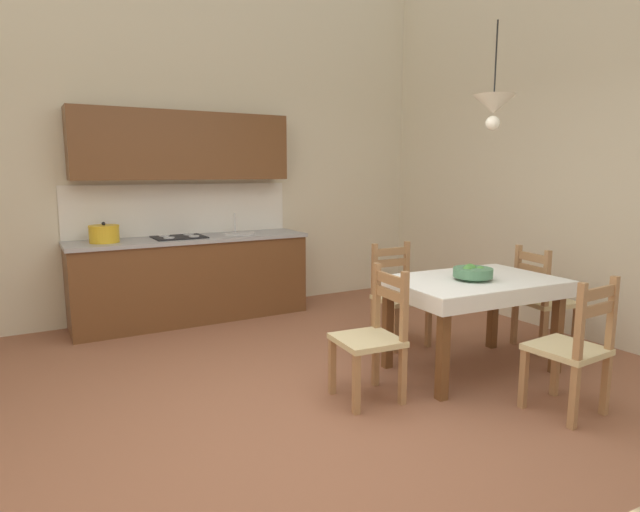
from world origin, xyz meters
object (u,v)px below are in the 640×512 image
at_px(kitchen_cabinetry, 189,241).
at_px(dining_chair_tv_side, 372,338).
at_px(dining_chair_camera_side, 573,349).
at_px(dining_chair_kitchen_side, 399,297).
at_px(dining_table, 473,296).
at_px(fruit_bowl, 473,273).
at_px(pendant_lamp, 494,106).
at_px(dining_chair_window_side, 542,301).

xyz_separation_m(kitchen_cabinetry, dining_chair_tv_side, (0.50, -2.65, -0.41)).
height_order(dining_chair_camera_side, dining_chair_kitchen_side, same).
bearing_deg(dining_chair_tv_side, dining_table, 2.14).
bearing_deg(dining_chair_camera_side, kitchen_cabinetry, 113.09).
height_order(fruit_bowl, pendant_lamp, pendant_lamp).
bearing_deg(pendant_lamp, dining_table, -174.46).
distance_m(dining_chair_kitchen_side, dining_chair_window_side, 1.27).
relative_size(dining_chair_kitchen_side, pendant_lamp, 1.16).
distance_m(kitchen_cabinetry, fruit_bowl, 3.02).
bearing_deg(dining_chair_camera_side, fruit_bowl, 92.89).
bearing_deg(dining_chair_window_side, dining_chair_kitchen_side, 142.85).
bearing_deg(kitchen_cabinetry, pendant_lamp, -57.72).
relative_size(dining_chair_tv_side, dining_chair_window_side, 1.00).
bearing_deg(dining_table, kitchen_cabinetry, 119.87).
height_order(dining_chair_tv_side, dining_chair_window_side, same).
distance_m(dining_chair_tv_side, pendant_lamp, 2.00).
bearing_deg(dining_chair_camera_side, dining_chair_kitchen_side, 92.18).
bearing_deg(kitchen_cabinetry, dining_chair_camera_side, -66.91).
xyz_separation_m(kitchen_cabinetry, dining_chair_camera_side, (1.49, -3.50, -0.41)).
bearing_deg(kitchen_cabinetry, dining_table, -60.13).
bearing_deg(dining_chair_kitchen_side, pendant_lamp, -75.41).
bearing_deg(kitchen_cabinetry, dining_chair_tv_side, -79.21).
xyz_separation_m(dining_table, pendant_lamp, (0.14, 0.01, 1.47)).
xyz_separation_m(kitchen_cabinetry, fruit_bowl, (1.45, -2.65, -0.04)).
height_order(dining_table, dining_chair_tv_side, dining_chair_tv_side).
height_order(kitchen_cabinetry, dining_chair_kitchen_side, kitchen_cabinetry).
relative_size(dining_table, fruit_bowl, 4.57).
xyz_separation_m(dining_chair_camera_side, dining_chair_kitchen_side, (-0.07, 1.73, 0.00)).
height_order(dining_chair_camera_side, dining_chair_tv_side, same).
bearing_deg(dining_chair_camera_side, dining_chair_window_side, 45.28).
height_order(dining_chair_tv_side, fruit_bowl, dining_chair_tv_side).
relative_size(dining_chair_camera_side, fruit_bowl, 3.10).
relative_size(dining_chair_window_side, fruit_bowl, 3.10).
height_order(dining_chair_camera_side, fruit_bowl, dining_chair_camera_side).
distance_m(dining_table, dining_chair_camera_side, 0.91).
bearing_deg(dining_table, dining_chair_kitchen_side, 95.01).
xyz_separation_m(dining_table, dining_chair_tv_side, (-1.00, -0.04, -0.17)).
height_order(dining_chair_tv_side, dining_chair_kitchen_side, same).
relative_size(kitchen_cabinetry, dining_chair_camera_side, 2.66).
height_order(dining_chair_kitchen_side, dining_chair_window_side, same).
bearing_deg(kitchen_cabinetry, dining_chair_kitchen_side, -51.19).
bearing_deg(fruit_bowl, dining_chair_window_side, 5.99).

